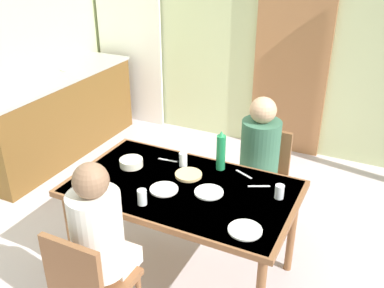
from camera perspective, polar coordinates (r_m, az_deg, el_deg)
The scene contains 22 objects.
ground_plane at distance 3.53m, azimuth -5.36°, elevation -14.68°, with size 6.19×6.19×0.00m, color #C2B3B9.
wall_back at distance 4.94m, azimuth 8.73°, elevation 14.32°, with size 4.57×0.10×2.59m, color beige.
door_wooden at distance 4.83m, azimuth 12.87°, elevation 10.06°, with size 0.80×0.05×2.00m, color #9E6840.
curtain_panel at distance 5.60m, azimuth -8.27°, elevation 13.60°, with size 0.90×0.03×2.18m, color white.
kitchen_counter at distance 5.05m, azimuth -17.37°, elevation 3.57°, with size 0.61×2.08×0.91m.
dining_table at distance 2.98m, azimuth -1.28°, elevation -6.70°, with size 1.53×0.89×0.76m.
chair_near_diner at distance 2.67m, azimuth -13.44°, elevation -17.45°, with size 0.40×0.40×0.87m.
chair_far_diner at distance 3.61m, azimuth 9.20°, elevation -4.10°, with size 0.40×0.40×0.87m.
person_near_diner at distance 2.56m, azimuth -12.20°, elevation -11.05°, with size 0.30×0.37×0.77m.
person_far_diner at distance 3.36m, azimuth 8.84°, elevation -1.01°, with size 0.30×0.37×0.77m.
water_bottle_green_near at distance 3.08m, azimuth 3.82°, elevation -0.98°, with size 0.07×0.07×0.30m.
serving_bowl_center at distance 3.19m, azimuth -7.99°, elevation -2.43°, with size 0.17×0.17×0.06m, color #EEE7CB.
dinner_plate_near_left at distance 2.87m, azimuth 2.24°, elevation -6.34°, with size 0.19×0.19×0.01m, color white.
dinner_plate_near_right at distance 2.90m, azimuth -3.70°, elevation -5.95°, with size 0.19×0.19×0.01m, color white.
dinner_plate_far_center at distance 2.56m, azimuth 6.99°, elevation -11.15°, with size 0.20×0.20×0.01m, color white.
drinking_glass_by_near_diner at distance 3.15m, azimuth -1.17°, elevation -2.05°, with size 0.06×0.06×0.10m, color silver.
drinking_glass_by_far_diner at distance 2.75m, azimuth -6.58°, elevation -6.95°, with size 0.06×0.06×0.10m, color silver.
drinking_glass_spare_center at distance 2.85m, azimuth 11.42°, elevation -6.15°, with size 0.06×0.06×0.09m, color silver.
bread_plate_sliced at distance 3.05m, azimuth -0.47°, elevation -4.06°, with size 0.19×0.19×0.02m, color #DBB77A.
cutlery_knife_near at distance 3.25m, azimuth -3.20°, elevation -2.14°, with size 0.15×0.02×0.00m, color silver.
cutlery_fork_near at distance 3.09m, azimuth 6.82°, elevation -3.96°, with size 0.15×0.02×0.00m, color silver.
cutlery_knife_far at distance 2.97m, azimuth 8.80°, elevation -5.50°, with size 0.15×0.02×0.00m, color silver.
Camera 1 is at (1.44, -2.23, 2.32)m, focal length 40.56 mm.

